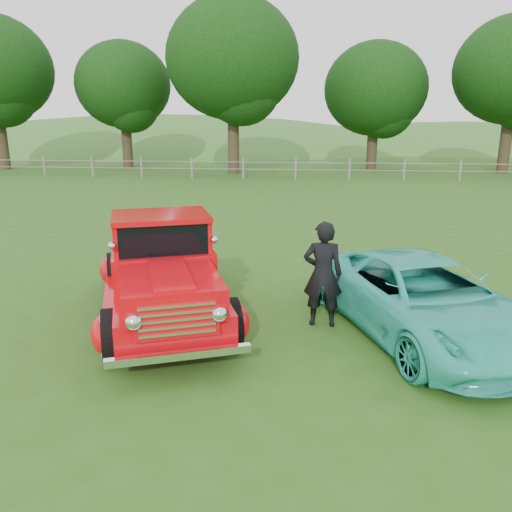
# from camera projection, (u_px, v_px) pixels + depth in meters

# --- Properties ---
(ground) EXTENTS (140.00, 140.00, 0.00)m
(ground) POSITION_uv_depth(u_px,v_px,m) (251.00, 350.00, 7.26)
(ground) COLOR #2C5115
(ground) RESTS_ON ground
(distant_hills) EXTENTS (116.00, 60.00, 18.00)m
(distant_hills) POSITION_uv_depth(u_px,v_px,m) (272.00, 182.00, 65.93)
(distant_hills) COLOR #386926
(distant_hills) RESTS_ON ground
(fence_line) EXTENTS (48.00, 0.12, 1.20)m
(fence_line) POSITION_uv_depth(u_px,v_px,m) (296.00, 169.00, 28.21)
(fence_line) COLOR slate
(fence_line) RESTS_ON ground
(tree_mid_west) EXTENTS (6.40, 6.40, 8.46)m
(tree_mid_west) POSITION_uv_depth(u_px,v_px,m) (123.00, 85.00, 33.90)
(tree_mid_west) COLOR #312418
(tree_mid_west) RESTS_ON ground
(tree_near_west) EXTENTS (8.00, 8.00, 10.42)m
(tree_near_west) POSITION_uv_depth(u_px,v_px,m) (233.00, 59.00, 29.88)
(tree_near_west) COLOR #312418
(tree_near_west) RESTS_ON ground
(tree_near_east) EXTENTS (6.80, 6.80, 8.33)m
(tree_near_east) POSITION_uv_depth(u_px,v_px,m) (375.00, 89.00, 33.20)
(tree_near_east) COLOR #312418
(tree_near_east) RESTS_ON ground
(red_pickup) EXTENTS (3.45, 5.28, 1.78)m
(red_pickup) POSITION_uv_depth(u_px,v_px,m) (163.00, 271.00, 8.32)
(red_pickup) COLOR black
(red_pickup) RESTS_ON ground
(teal_sedan) EXTENTS (3.47, 4.80, 1.21)m
(teal_sedan) POSITION_uv_depth(u_px,v_px,m) (422.00, 298.00, 7.59)
(teal_sedan) COLOR #2FBFA8
(teal_sedan) RESTS_ON ground
(man) EXTENTS (0.63, 0.41, 1.72)m
(man) POSITION_uv_depth(u_px,v_px,m) (323.00, 274.00, 7.94)
(man) COLOR black
(man) RESTS_ON ground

